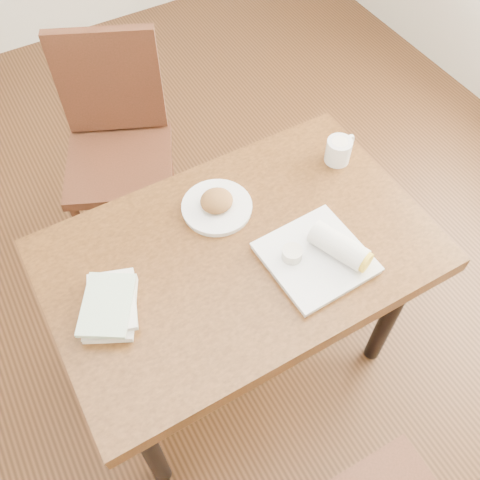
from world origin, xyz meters
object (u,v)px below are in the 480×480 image
table (240,267)px  chair_far (117,136)px  plate_burrito (323,254)px  plate_scone (217,205)px  coffee_mug (339,150)px  book_stack (110,305)px

table → chair_far: size_ratio=1.19×
chair_far → plate_burrito: (0.28, -1.00, 0.23)m
plate_scone → plate_burrito: 0.36m
chair_far → coffee_mug: bearing=-51.3°
chair_far → plate_burrito: size_ratio=3.31×
book_stack → table: bearing=-0.2°
plate_burrito → book_stack: plate_burrito is taller
plate_burrito → coffee_mug: bearing=48.0°
plate_burrito → plate_scone: bearing=119.0°
table → chair_far: bearing=95.7°
coffee_mug → plate_burrito: (-0.28, -0.31, -0.02)m
table → coffee_mug: size_ratio=9.26×
plate_scone → coffee_mug: bearing=-1.3°
book_stack → chair_far: bearing=69.4°
plate_scone → coffee_mug: coffee_mug is taller
table → book_stack: book_stack is taller
coffee_mug → chair_far: bearing=128.7°
table → coffee_mug: 0.51m
book_stack → plate_burrito: bearing=-14.2°
coffee_mug → plate_burrito: bearing=-132.0°
plate_scone → book_stack: size_ratio=0.93×
plate_scone → table: bearing=-94.7°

